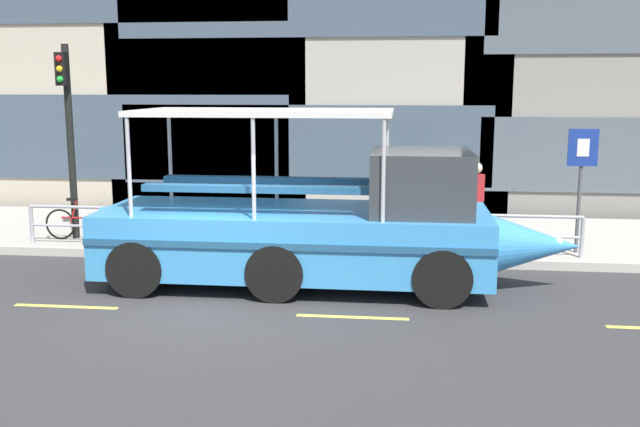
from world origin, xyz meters
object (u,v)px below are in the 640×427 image
traffic_light_pole (68,123)px  duck_tour_boat (322,228)px  leaned_bicycle (82,224)px  pedestrian_near_bow (476,194)px  parking_sign (581,169)px

traffic_light_pole → duck_tour_boat: 6.77m
leaned_bicycle → pedestrian_near_bow: 8.94m
traffic_light_pole → pedestrian_near_bow: traffic_light_pole is taller
parking_sign → leaned_bicycle: (-10.87, -0.00, -1.38)m
traffic_light_pole → pedestrian_near_bow: bearing=5.2°
traffic_light_pole → pedestrian_near_bow: (9.11, 0.83, -1.57)m
leaned_bicycle → duck_tour_boat: size_ratio=0.20×
pedestrian_near_bow → traffic_light_pole: bearing=-174.8°
leaned_bicycle → pedestrian_near_bow: size_ratio=0.98×
duck_tour_boat → pedestrian_near_bow: size_ratio=4.95×
parking_sign → duck_tour_boat: duck_tour_boat is taller
traffic_light_pole → leaned_bicycle: (0.25, -0.15, -2.26)m
duck_tour_boat → pedestrian_near_bow: 4.58m
traffic_light_pole → pedestrian_near_bow: size_ratio=2.46×
traffic_light_pole → leaned_bicycle: bearing=-30.2°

